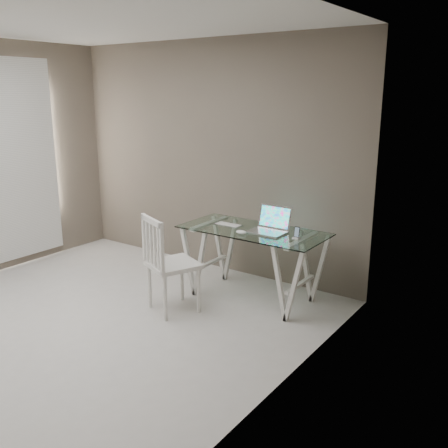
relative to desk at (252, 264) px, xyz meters
The scene contains 7 objects.
room 2.35m from the desk, 122.37° to the right, with size 4.50×4.52×2.71m.
desk is the anchor object (origin of this frame).
chair 0.94m from the desk, 123.53° to the right, with size 0.58×0.58×0.97m.
laptop 0.46m from the desk, 15.20° to the left, with size 0.36×0.31×0.25m.
keyboard 0.48m from the desk, behind, with size 0.29×0.12×0.01m, color silver.
mouse 0.43m from the desk, 94.53° to the right, with size 0.12×0.07×0.04m, color white.
phone_dock 0.64m from the desk, ahead, with size 0.06×0.06×0.12m.
Camera 1 is at (3.55, -2.50, 2.11)m, focal length 40.00 mm.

